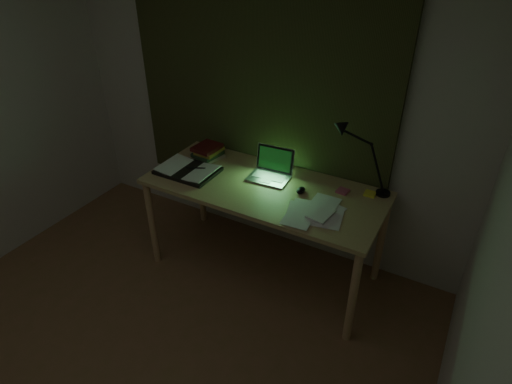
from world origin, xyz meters
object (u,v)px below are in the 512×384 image
laptop (269,166)px  book_stack (208,152)px  loose_papers (315,211)px  desk_lamp (389,160)px  desk (263,230)px  open_textbook (188,170)px

laptop → book_stack: (-0.59, 0.07, -0.05)m
loose_papers → desk_lamp: 0.62m
desk → loose_papers: 0.63m
desk_lamp → desk: bearing=-164.3°
book_stack → desk_lamp: (1.40, 0.14, 0.22)m
open_textbook → loose_papers: size_ratio=1.43×
open_textbook → book_stack: 0.28m
open_textbook → loose_papers: open_textbook is taller
desk → laptop: 0.52m
loose_papers → book_stack: bearing=164.1°
desk → desk_lamp: 1.09m
open_textbook → desk_lamp: 1.49m
laptop → book_stack: 0.60m
book_stack → desk_lamp: size_ratio=0.40×
open_textbook → loose_papers: bearing=-1.7°
laptop → open_textbook: bearing=-164.5°
open_textbook → loose_papers: (1.08, -0.03, -0.01)m
open_textbook → desk_lamp: desk_lamp is taller
loose_papers → laptop: bearing=153.4°
desk → desk_lamp: (0.80, 0.31, 0.68)m
desk → loose_papers: bearing=-16.2°
book_stack → desk_lamp: desk_lamp is taller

